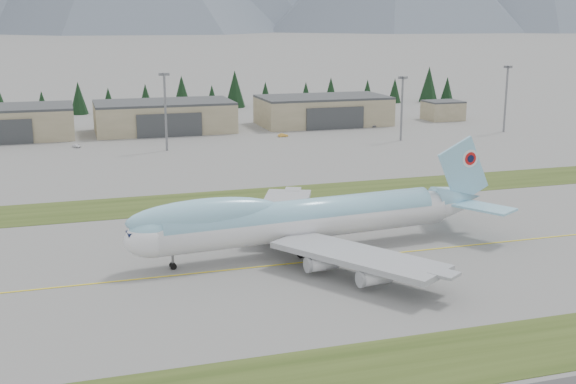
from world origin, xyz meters
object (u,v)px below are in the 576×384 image
object	(u,v)px
boeing_747_freighter	(303,218)
service_vehicle_b	(283,137)
hangar_right	(323,110)
service_vehicle_a	(77,148)
service_vehicle_c	(372,127)
hangar_center	(164,116)

from	to	relation	value
boeing_747_freighter	service_vehicle_b	size ratio (longest dim) A/B	19.88
boeing_747_freighter	hangar_right	distance (m)	155.04
service_vehicle_a	service_vehicle_c	size ratio (longest dim) A/B	0.80
boeing_747_freighter	service_vehicle_a	xyz separation A→B (m)	(-35.04, 119.23, -6.02)
boeing_747_freighter	service_vehicle_c	distance (m)	151.23
hangar_center	service_vehicle_c	distance (m)	76.33
boeing_747_freighter	service_vehicle_c	xyz separation A→B (m)	(71.13, 133.32, -6.02)
hangar_right	service_vehicle_b	size ratio (longest dim) A/B	13.76
boeing_747_freighter	service_vehicle_c	bearing A→B (deg)	56.72
boeing_747_freighter	hangar_right	size ratio (longest dim) A/B	1.44
service_vehicle_b	hangar_center	bearing A→B (deg)	54.65
service_vehicle_b	service_vehicle_c	xyz separation A→B (m)	(38.35, 12.66, 0.00)
boeing_747_freighter	hangar_right	xyz separation A→B (m)	(55.84, 144.63, -0.63)
service_vehicle_b	service_vehicle_c	distance (m)	40.39
service_vehicle_a	service_vehicle_c	xyz separation A→B (m)	(106.18, 14.09, 0.00)
hangar_right	service_vehicle_b	bearing A→B (deg)	-133.88
hangar_right	service_vehicle_a	world-z (taller)	hangar_right
boeing_747_freighter	hangar_right	bearing A→B (deg)	63.70
hangar_center	hangar_right	distance (m)	60.00
boeing_747_freighter	hangar_right	world-z (taller)	boeing_747_freighter
hangar_right	service_vehicle_a	xyz separation A→B (m)	(-90.88, -25.40, -5.39)
hangar_center	service_vehicle_b	bearing A→B (deg)	-32.98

